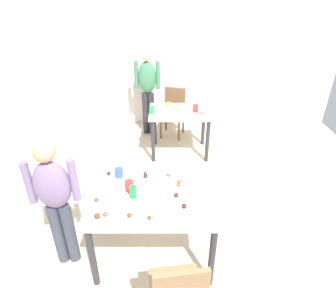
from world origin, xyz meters
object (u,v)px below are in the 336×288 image
(person_adult_far, at_px, (149,85))
(pitcher_far, at_px, (209,109))
(dining_table_far, at_px, (181,118))
(person_girl_near, at_px, (56,196))
(chair_far_table, at_px, (175,109))
(mixing_bowl, at_px, (194,187))
(soda_can, at_px, (134,192))
(dining_table_near, at_px, (154,206))

(person_adult_far, distance_m, pitcher_far, 1.38)
(dining_table_far, distance_m, person_girl_near, 2.48)
(chair_far_table, height_order, mixing_bowl, chair_far_table)
(chair_far_table, relative_size, person_girl_near, 0.63)
(dining_table_far, xyz_separation_m, person_girl_near, (-1.20, -2.16, 0.18))
(mixing_bowl, xyz_separation_m, pitcher_far, (0.36, 1.73, 0.09))
(dining_table_far, relative_size, person_girl_near, 0.70)
(person_adult_far, distance_m, mixing_bowl, 2.79)
(pitcher_far, bearing_deg, chair_far_table, 117.36)
(pitcher_far, bearing_deg, person_girl_near, -130.04)
(person_girl_near, distance_m, soda_can, 0.69)
(chair_far_table, distance_m, pitcher_far, 1.13)
(dining_table_far, bearing_deg, pitcher_far, -32.21)
(soda_can, bearing_deg, person_adult_far, 90.87)
(person_girl_near, bearing_deg, soda_can, 5.28)
(soda_can, relative_size, pitcher_far, 0.49)
(person_adult_far, bearing_deg, dining_table_far, -53.03)
(person_girl_near, bearing_deg, dining_table_near, 3.60)
(dining_table_near, xyz_separation_m, mixing_bowl, (0.38, 0.12, 0.13))
(dining_table_near, relative_size, person_adult_far, 0.75)
(pitcher_far, bearing_deg, person_adult_far, 134.01)
(dining_table_near, bearing_deg, soda_can, 177.15)
(dining_table_far, xyz_separation_m, chair_far_table, (-0.09, 0.70, -0.13))
(dining_table_near, xyz_separation_m, person_girl_near, (-0.87, -0.05, 0.16))
(person_adult_far, bearing_deg, soda_can, -89.13)
(dining_table_far, distance_m, pitcher_far, 0.54)
(mixing_bowl, bearing_deg, pitcher_far, 78.37)
(mixing_bowl, bearing_deg, chair_far_table, 92.91)
(chair_far_table, relative_size, pitcher_far, 3.48)
(dining_table_near, relative_size, mixing_bowl, 7.00)
(dining_table_far, bearing_deg, soda_can, -103.71)
(chair_far_table, bearing_deg, pitcher_far, -62.64)
(mixing_bowl, bearing_deg, person_girl_near, -171.80)
(dining_table_near, distance_m, soda_can, 0.24)
(chair_far_table, height_order, pitcher_far, pitcher_far)
(mixing_bowl, bearing_deg, soda_can, -168.26)
(person_girl_near, bearing_deg, person_adult_far, 77.42)
(mixing_bowl, height_order, soda_can, soda_can)
(chair_far_table, bearing_deg, person_girl_near, -111.25)
(soda_can, distance_m, pitcher_far, 2.06)
(soda_can, xyz_separation_m, pitcher_far, (0.91, 1.84, 0.06))
(soda_can, bearing_deg, dining_table_near, -2.85)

